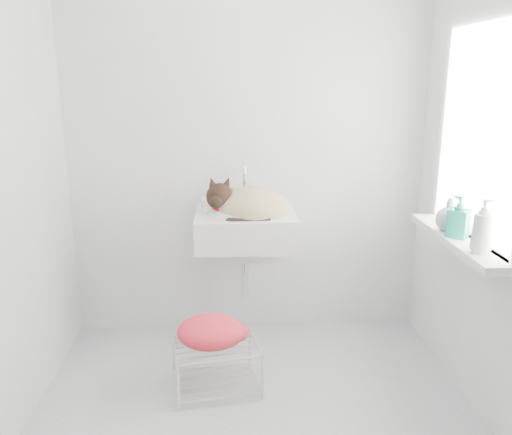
{
  "coord_description": "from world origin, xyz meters",
  "views": [
    {
      "loc": [
        -0.12,
        -2.19,
        1.61
      ],
      "look_at": [
        0.03,
        0.5,
        0.88
      ],
      "focal_mm": 36.56,
      "sensor_mm": 36.0,
      "label": 1
    }
  ],
  "objects": [
    {
      "name": "floor",
      "position": [
        0.0,
        0.0,
        0.0
      ],
      "size": [
        2.2,
        2.0,
        0.02
      ],
      "primitive_type": "cube",
      "color": "#B4B8BE",
      "rests_on": "ground"
    },
    {
      "name": "back_wall",
      "position": [
        0.0,
        1.0,
        1.25
      ],
      "size": [
        2.2,
        0.02,
        2.5
      ],
      "primitive_type": "cube",
      "color": "white",
      "rests_on": "ground"
    },
    {
      "name": "right_wall",
      "position": [
        1.1,
        0.0,
        1.25
      ],
      "size": [
        0.02,
        2.0,
        2.5
      ],
      "primitive_type": "cube",
      "color": "white",
      "rests_on": "ground"
    },
    {
      "name": "window_glass",
      "position": [
        1.09,
        0.2,
        1.35
      ],
      "size": [
        0.01,
        0.8,
        1.0
      ],
      "primitive_type": "cube",
      "color": "white",
      "rests_on": "right_wall"
    },
    {
      "name": "window_frame",
      "position": [
        1.07,
        0.2,
        1.35
      ],
      "size": [
        0.04,
        0.9,
        1.1
      ],
      "primitive_type": "cube",
      "color": "white",
      "rests_on": "right_wall"
    },
    {
      "name": "windowsill",
      "position": [
        1.01,
        0.2,
        0.83
      ],
      "size": [
        0.16,
        0.88,
        0.04
      ],
      "primitive_type": "cube",
      "color": "white",
      "rests_on": "right_wall"
    },
    {
      "name": "sink",
      "position": [
        -0.02,
        0.74,
        0.85
      ],
      "size": [
        0.58,
        0.5,
        0.23
      ],
      "primitive_type": "cube",
      "color": "white",
      "rests_on": "back_wall"
    },
    {
      "name": "faucet",
      "position": [
        -0.02,
        0.92,
        0.99
      ],
      "size": [
        0.21,
        0.15,
        0.21
      ],
      "primitive_type": null,
      "color": "silver",
      "rests_on": "sink"
    },
    {
      "name": "cat",
      "position": [
        -0.01,
        0.72,
        0.89
      ],
      "size": [
        0.51,
        0.45,
        0.29
      ],
      "rotation": [
        0.0,
        0.0,
        -0.24
      ],
      "color": "tan",
      "rests_on": "sink"
    },
    {
      "name": "wire_rack",
      "position": [
        -0.2,
        0.27,
        0.15
      ],
      "size": [
        0.47,
        0.37,
        0.26
      ],
      "primitive_type": "cube",
      "rotation": [
        0.0,
        0.0,
        0.18
      ],
      "color": "silver",
      "rests_on": "floor"
    },
    {
      "name": "towel",
      "position": [
        -0.22,
        0.27,
        0.29
      ],
      "size": [
        0.37,
        0.27,
        0.15
      ],
      "primitive_type": "ellipsoid",
      "rotation": [
        0.0,
        0.0,
        -0.06
      ],
      "color": "red",
      "rests_on": "wire_rack"
    },
    {
      "name": "bottle_a",
      "position": [
        1.0,
        -0.04,
        0.85
      ],
      "size": [
        0.09,
        0.09,
        0.21
      ],
      "primitive_type": "imported",
      "rotation": [
        0.0,
        0.0,
        1.39
      ],
      "color": "silver",
      "rests_on": "windowsill"
    },
    {
      "name": "bottle_b",
      "position": [
        1.0,
        0.2,
        0.85
      ],
      "size": [
        0.13,
        0.13,
        0.21
      ],
      "primitive_type": "imported",
      "rotation": [
        0.0,
        0.0,
        4.02
      ],
      "color": "#177F66",
      "rests_on": "windowsill"
    },
    {
      "name": "bottle_c",
      "position": [
        1.0,
        0.31,
        0.85
      ],
      "size": [
        0.16,
        0.16,
        0.17
      ],
      "primitive_type": "imported",
      "rotation": [
        0.0,
        0.0,
        1.35
      ],
      "color": "#A3ABC4",
      "rests_on": "windowsill"
    }
  ]
}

